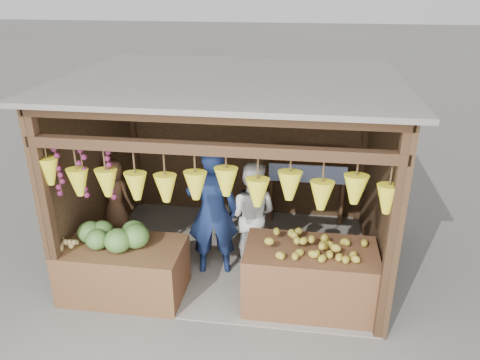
# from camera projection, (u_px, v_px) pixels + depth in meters

# --- Properties ---
(ground) EXTENTS (80.00, 80.00, 0.00)m
(ground) POSITION_uv_depth(u_px,v_px,m) (232.00, 256.00, 6.99)
(ground) COLOR #514F49
(ground) RESTS_ON ground
(stall_structure) EXTENTS (4.30, 3.30, 2.66)m
(stall_structure) POSITION_uv_depth(u_px,v_px,m) (229.00, 152.00, 6.30)
(stall_structure) COLOR slate
(stall_structure) RESTS_ON ground
(back_shelf) EXTENTS (1.25, 0.32, 1.32)m
(back_shelf) POSITION_uv_depth(u_px,v_px,m) (307.00, 173.00, 7.67)
(back_shelf) COLOR #382314
(back_shelf) RESTS_ON ground
(counter_left) EXTENTS (1.55, 0.85, 0.71)m
(counter_left) POSITION_uv_depth(u_px,v_px,m) (124.00, 270.00, 6.03)
(counter_left) COLOR #53301B
(counter_left) RESTS_ON ground
(counter_right) EXTENTS (1.60, 0.85, 0.82)m
(counter_right) POSITION_uv_depth(u_px,v_px,m) (309.00, 278.00, 5.79)
(counter_right) COLOR #4B2D19
(counter_right) RESTS_ON ground
(stool) EXTENTS (0.30, 0.30, 0.29)m
(stool) POSITION_uv_depth(u_px,v_px,m) (120.00, 236.00, 7.24)
(stool) COLOR black
(stool) RESTS_ON ground
(man_standing) EXTENTS (0.77, 0.58, 1.89)m
(man_standing) POSITION_uv_depth(u_px,v_px,m) (213.00, 211.00, 6.27)
(man_standing) COLOR #121F45
(man_standing) RESTS_ON ground
(woman_standing) EXTENTS (0.84, 0.70, 1.56)m
(woman_standing) POSITION_uv_depth(u_px,v_px,m) (251.00, 214.00, 6.55)
(woman_standing) COLOR silver
(woman_standing) RESTS_ON ground
(vendor_seated) EXTENTS (0.63, 0.52, 1.11)m
(vendor_seated) POSITION_uv_depth(u_px,v_px,m) (115.00, 195.00, 6.96)
(vendor_seated) COLOR brown
(vendor_seated) RESTS_ON stool
(melon_pile) EXTENTS (1.00, 0.50, 0.32)m
(melon_pile) POSITION_uv_depth(u_px,v_px,m) (113.00, 234.00, 5.84)
(melon_pile) COLOR #1E5115
(melon_pile) RESTS_ON counter_left
(tanfruit_pile) EXTENTS (0.34, 0.40, 0.13)m
(tanfruit_pile) POSITION_uv_depth(u_px,v_px,m) (67.00, 241.00, 5.87)
(tanfruit_pile) COLOR tan
(tanfruit_pile) RESTS_ON counter_left
(mango_pile) EXTENTS (1.40, 0.64, 0.22)m
(mango_pile) POSITION_uv_depth(u_px,v_px,m) (318.00, 243.00, 5.55)
(mango_pile) COLOR #AE6417
(mango_pile) RESTS_ON counter_right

